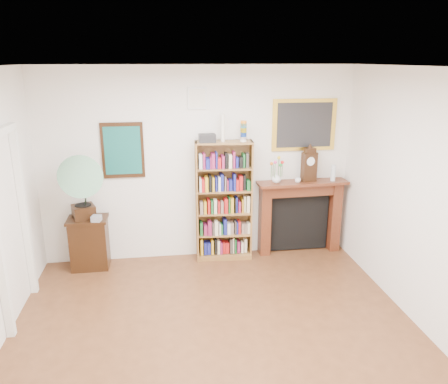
# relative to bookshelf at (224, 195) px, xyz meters

# --- Properties ---
(room) EXTENTS (4.51, 5.01, 2.81)m
(room) POSITION_rel_bookshelf_xyz_m (-0.35, -2.33, 0.41)
(room) COLOR #512D18
(room) RESTS_ON ground
(door_casing) EXTENTS (0.08, 1.02, 2.17)m
(door_casing) POSITION_rel_bookshelf_xyz_m (-2.56, -1.13, 0.28)
(door_casing) COLOR white
(door_casing) RESTS_ON left_wall
(teal_poster) EXTENTS (0.58, 0.04, 0.78)m
(teal_poster) POSITION_rel_bookshelf_xyz_m (-1.40, 0.14, 0.66)
(teal_poster) COLOR black
(teal_poster) RESTS_ON back_wall
(small_picture) EXTENTS (0.26, 0.04, 0.30)m
(small_picture) POSITION_rel_bookshelf_xyz_m (-0.35, 0.14, 1.36)
(small_picture) COLOR white
(small_picture) RESTS_ON back_wall
(gilt_painting) EXTENTS (0.95, 0.04, 0.75)m
(gilt_painting) POSITION_rel_bookshelf_xyz_m (1.20, 0.14, 0.96)
(gilt_painting) COLOR gold
(gilt_painting) RESTS_ON back_wall
(bookshelf) EXTENTS (0.83, 0.34, 2.03)m
(bookshelf) POSITION_rel_bookshelf_xyz_m (0.00, 0.00, 0.00)
(bookshelf) COLOR brown
(bookshelf) RESTS_ON floor
(side_cabinet) EXTENTS (0.55, 0.40, 0.75)m
(side_cabinet) POSITION_rel_bookshelf_xyz_m (-1.94, -0.05, -0.61)
(side_cabinet) COLOR black
(side_cabinet) RESTS_ON floor
(fireplace) EXTENTS (1.36, 0.37, 1.14)m
(fireplace) POSITION_rel_bookshelf_xyz_m (1.17, 0.07, -0.32)
(fireplace) COLOR #461B10
(fireplace) RESTS_ON floor
(gramophone) EXTENTS (0.79, 0.87, 0.94)m
(gramophone) POSITION_rel_bookshelf_xyz_m (-1.98, -0.17, 0.29)
(gramophone) COLOR black
(gramophone) RESTS_ON side_cabinet
(cd_stack) EXTENTS (0.14, 0.14, 0.08)m
(cd_stack) POSITION_rel_bookshelf_xyz_m (-1.79, -0.19, -0.20)
(cd_stack) COLOR #ADADB9
(cd_stack) RESTS_ON side_cabinet
(mantel_clock) EXTENTS (0.23, 0.16, 0.50)m
(mantel_clock) POSITION_rel_bookshelf_xyz_m (1.26, 0.02, 0.39)
(mantel_clock) COLOR black
(mantel_clock) RESTS_ON fireplace
(flower_vase) EXTENTS (0.17, 0.17, 0.14)m
(flower_vase) POSITION_rel_bookshelf_xyz_m (0.77, -0.00, 0.22)
(flower_vase) COLOR silver
(flower_vase) RESTS_ON fireplace
(teacup) EXTENTS (0.11, 0.11, 0.07)m
(teacup) POSITION_rel_bookshelf_xyz_m (1.08, -0.04, 0.19)
(teacup) COLOR white
(teacup) RESTS_ON fireplace
(bottle_left) EXTENTS (0.07, 0.07, 0.24)m
(bottle_left) POSITION_rel_bookshelf_xyz_m (1.62, -0.02, 0.27)
(bottle_left) COLOR silver
(bottle_left) RESTS_ON fireplace
(bottle_right) EXTENTS (0.06, 0.06, 0.20)m
(bottle_right) POSITION_rel_bookshelf_xyz_m (1.64, 0.02, 0.25)
(bottle_right) COLOR silver
(bottle_right) RESTS_ON fireplace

